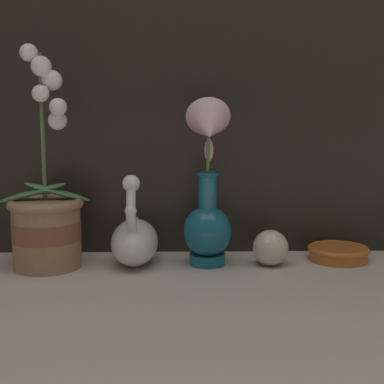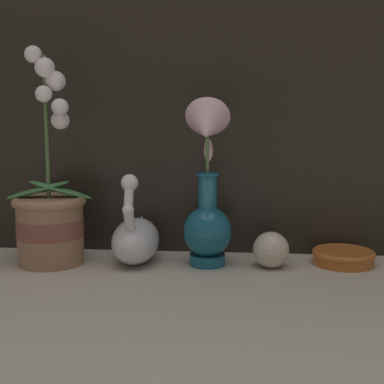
{
  "view_description": "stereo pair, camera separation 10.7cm",
  "coord_description": "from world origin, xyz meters",
  "px_view_note": "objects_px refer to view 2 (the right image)",
  "views": [
    {
      "loc": [
        -0.03,
        -0.96,
        0.31
      ],
      "look_at": [
        -0.01,
        0.1,
        0.15
      ],
      "focal_mm": 50.0,
      "sensor_mm": 36.0,
      "label": 1
    },
    {
      "loc": [
        0.08,
        -0.96,
        0.31
      ],
      "look_at": [
        -0.01,
        0.1,
        0.15
      ],
      "focal_mm": 50.0,
      "sensor_mm": 36.0,
      "label": 2
    }
  ],
  "objects_px": {
    "swan_figurine": "(136,238)",
    "glass_sphere": "(271,250)",
    "orchid_potted_plant": "(50,215)",
    "amber_dish": "(343,256)",
    "blue_vase": "(207,200)"
  },
  "relations": [
    {
      "from": "swan_figurine",
      "to": "blue_vase",
      "type": "relative_size",
      "value": 0.57
    },
    {
      "from": "orchid_potted_plant",
      "to": "swan_figurine",
      "type": "height_order",
      "value": "orchid_potted_plant"
    },
    {
      "from": "swan_figurine",
      "to": "orchid_potted_plant",
      "type": "bearing_deg",
      "value": -173.11
    },
    {
      "from": "glass_sphere",
      "to": "amber_dish",
      "type": "relative_size",
      "value": 0.57
    },
    {
      "from": "orchid_potted_plant",
      "to": "blue_vase",
      "type": "bearing_deg",
      "value": 0.66
    },
    {
      "from": "glass_sphere",
      "to": "swan_figurine",
      "type": "bearing_deg",
      "value": 176.67
    },
    {
      "from": "glass_sphere",
      "to": "orchid_potted_plant",
      "type": "bearing_deg",
      "value": -179.39
    },
    {
      "from": "swan_figurine",
      "to": "glass_sphere",
      "type": "distance_m",
      "value": 0.28
    },
    {
      "from": "blue_vase",
      "to": "amber_dish",
      "type": "distance_m",
      "value": 0.31
    },
    {
      "from": "amber_dish",
      "to": "blue_vase",
      "type": "bearing_deg",
      "value": -172.25
    },
    {
      "from": "orchid_potted_plant",
      "to": "swan_figurine",
      "type": "bearing_deg",
      "value": 6.89
    },
    {
      "from": "swan_figurine",
      "to": "blue_vase",
      "type": "distance_m",
      "value": 0.17
    },
    {
      "from": "swan_figurine",
      "to": "amber_dish",
      "type": "height_order",
      "value": "swan_figurine"
    },
    {
      "from": "glass_sphere",
      "to": "amber_dish",
      "type": "bearing_deg",
      "value": 13.78
    },
    {
      "from": "glass_sphere",
      "to": "amber_dish",
      "type": "xyz_separation_m",
      "value": [
        0.15,
        0.04,
        -0.02
      ]
    }
  ]
}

